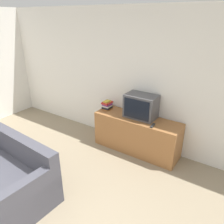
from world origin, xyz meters
name	(u,v)px	position (x,y,z in m)	size (l,w,h in m)	color
wall_back	(122,78)	(0.00, 3.03, 1.30)	(9.00, 0.06, 2.60)	white
tv_stand	(137,134)	(0.54, 2.73, 0.35)	(1.63, 0.50, 0.69)	#9E6638
television	(141,106)	(0.56, 2.79, 0.91)	(0.57, 0.38, 0.43)	#4C4C51
couch	(1,177)	(-0.55, 0.63, 0.28)	(1.72, 1.02, 0.82)	#474751
book_stack	(107,105)	(-0.17, 2.77, 0.77)	(0.17, 0.21, 0.17)	#995623
remote_on_stand	(153,126)	(0.91, 2.58, 0.70)	(0.06, 0.16, 0.02)	#2D2D2D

